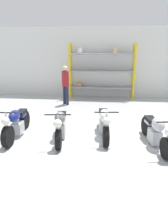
% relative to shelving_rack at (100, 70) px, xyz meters
% --- Properties ---
extents(ground_plane, '(30.00, 30.00, 0.00)m').
position_rel_shelving_rack_xyz_m(ground_plane, '(-0.38, -5.19, -1.45)').
color(ground_plane, '#B2B7B7').
extents(back_wall, '(30.00, 0.08, 3.60)m').
position_rel_shelving_rack_xyz_m(back_wall, '(-0.38, 0.37, 0.35)').
color(back_wall, silver).
rests_on(back_wall, ground_plane).
extents(shelving_rack, '(3.35, 0.63, 2.77)m').
position_rel_shelving_rack_xyz_m(shelving_rack, '(0.00, 0.00, 0.00)').
color(shelving_rack, yellow).
rests_on(shelving_rack, ground_plane).
extents(motorcycle_blue, '(0.61, 2.00, 1.01)m').
position_rel_shelving_rack_xyz_m(motorcycle_blue, '(-2.40, -5.34, -1.00)').
color(motorcycle_blue, black).
rests_on(motorcycle_blue, ground_plane).
extents(motorcycle_grey, '(0.71, 2.05, 0.99)m').
position_rel_shelving_rack_xyz_m(motorcycle_grey, '(-1.04, -5.29, -1.02)').
color(motorcycle_grey, black).
rests_on(motorcycle_grey, ground_plane).
extents(motorcycle_white, '(0.67, 2.08, 1.00)m').
position_rel_shelving_rack_xyz_m(motorcycle_white, '(0.27, -4.97, -1.00)').
color(motorcycle_white, black).
rests_on(motorcycle_white, ground_plane).
extents(motorcycle_silver, '(0.67, 2.11, 0.99)m').
position_rel_shelving_rack_xyz_m(motorcycle_silver, '(1.73, -5.53, -1.01)').
color(motorcycle_silver, black).
rests_on(motorcycle_silver, ground_plane).
extents(person_browsing, '(0.44, 0.44, 1.81)m').
position_rel_shelving_rack_xyz_m(person_browsing, '(-1.56, -1.50, -0.38)').
color(person_browsing, '#1E2338').
rests_on(person_browsing, ground_plane).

